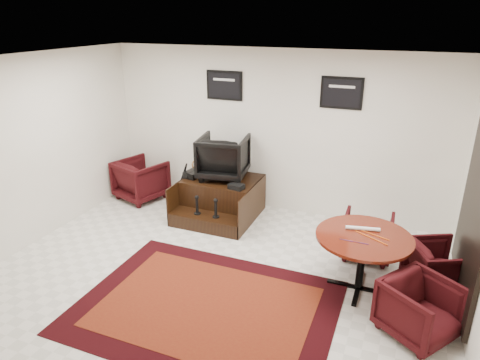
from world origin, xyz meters
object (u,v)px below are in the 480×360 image
meeting_table (363,242)px  table_chair_window (438,264)px  shine_podium (221,199)px  shine_chair (223,155)px  table_chair_back (367,234)px  table_chair_corner (420,307)px  armchair_side (141,178)px

meeting_table → table_chair_window: size_ratio=1.74×
shine_podium → shine_chair: 0.77m
table_chair_back → table_chair_corner: (0.72, -1.49, 0.01)m
shine_chair → table_chair_back: (2.52, -0.59, -0.71)m
meeting_table → table_chair_corner: size_ratio=1.63×
armchair_side → table_chair_corner: bearing=175.7°
armchair_side → table_chair_window: size_ratio=1.22×
table_chair_back → meeting_table: bearing=89.9°
table_chair_corner → armchair_side: bearing=103.1°
armchair_side → table_chair_window: armchair_side is taller
shine_podium → table_chair_corner: bearing=-31.0°
shine_chair → table_chair_window: (3.44, -1.06, -0.72)m
shine_podium → armchair_side: armchair_side is taller
meeting_table → table_chair_back: (-0.02, 0.88, -0.33)m
meeting_table → table_chair_window: bearing=24.3°
table_chair_window → table_chair_corner: (-0.20, -1.02, 0.02)m
shine_chair → table_chair_window: bearing=154.1°
table_chair_window → shine_chair: bearing=46.6°
shine_podium → table_chair_back: table_chair_back is taller
shine_chair → table_chair_back: size_ratio=1.17×
table_chair_window → table_chair_corner: bearing=142.5°
table_chair_back → table_chair_window: table_chair_back is taller
shine_podium → table_chair_window: bearing=-15.0°
armchair_side → shine_chair: bearing=-160.5°
meeting_table → table_chair_back: size_ratio=1.69×
shine_podium → armchair_side: 1.71m
meeting_table → table_chair_back: meeting_table is taller
armchair_side → table_chair_back: armchair_side is taller
shine_podium → meeting_table: meeting_table is taller
shine_chair → armchair_side: size_ratio=0.98×
shine_chair → meeting_table: bearing=141.2°
armchair_side → meeting_table: 4.48m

